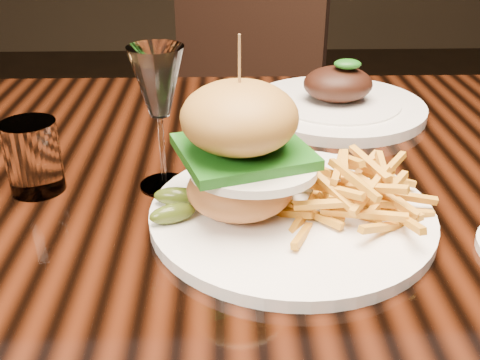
{
  "coord_description": "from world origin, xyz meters",
  "views": [
    {
      "loc": [
        -0.03,
        -0.67,
        1.1
      ],
      "look_at": [
        -0.01,
        -0.12,
        0.81
      ],
      "focal_mm": 42.0,
      "sensor_mm": 36.0,
      "label": 1
    }
  ],
  "objects_px": {
    "wine_glass": "(158,87)",
    "far_dish": "(336,102)",
    "dining_table": "(248,225)",
    "burger_plate": "(282,178)",
    "chair_far": "(235,102)"
  },
  "relations": [
    {
      "from": "burger_plate",
      "to": "chair_far",
      "type": "bearing_deg",
      "value": 85.7
    },
    {
      "from": "burger_plate",
      "to": "wine_glass",
      "type": "distance_m",
      "value": 0.19
    },
    {
      "from": "far_dish",
      "to": "chair_far",
      "type": "xyz_separation_m",
      "value": [
        -0.16,
        0.64,
        -0.23
      ]
    },
    {
      "from": "burger_plate",
      "to": "far_dish",
      "type": "relative_size",
      "value": 1.09
    },
    {
      "from": "wine_glass",
      "to": "dining_table",
      "type": "bearing_deg",
      "value": 11.09
    },
    {
      "from": "dining_table",
      "to": "burger_plate",
      "type": "height_order",
      "value": "burger_plate"
    },
    {
      "from": "dining_table",
      "to": "wine_glass",
      "type": "xyz_separation_m",
      "value": [
        -0.11,
        -0.02,
        0.21
      ]
    },
    {
      "from": "burger_plate",
      "to": "wine_glass",
      "type": "bearing_deg",
      "value": 142.58
    },
    {
      "from": "wine_glass",
      "to": "far_dish",
      "type": "relative_size",
      "value": 0.61
    },
    {
      "from": "dining_table",
      "to": "wine_glass",
      "type": "bearing_deg",
      "value": -168.91
    },
    {
      "from": "dining_table",
      "to": "chair_far",
      "type": "xyz_separation_m",
      "value": [
        0.0,
        0.88,
        -0.13
      ]
    },
    {
      "from": "far_dish",
      "to": "chair_far",
      "type": "height_order",
      "value": "chair_far"
    },
    {
      "from": "dining_table",
      "to": "burger_plate",
      "type": "bearing_deg",
      "value": -72.95
    },
    {
      "from": "far_dish",
      "to": "chair_far",
      "type": "distance_m",
      "value": 0.7
    },
    {
      "from": "dining_table",
      "to": "far_dish",
      "type": "xyz_separation_m",
      "value": [
        0.16,
        0.24,
        0.1
      ]
    }
  ]
}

